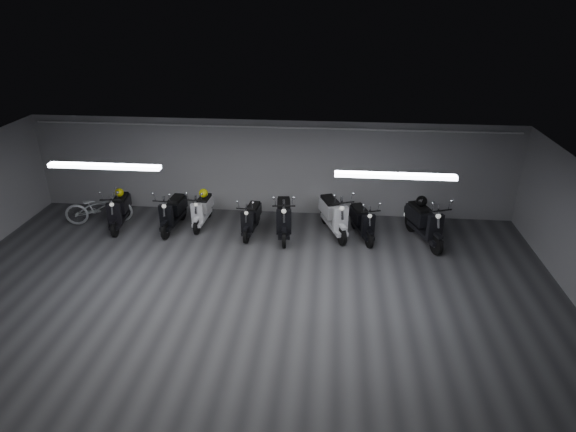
# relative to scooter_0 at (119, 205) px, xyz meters

# --- Properties ---
(floor) EXTENTS (14.00, 10.00, 0.01)m
(floor) POSITION_rel_scooter_0_xyz_m (4.11, -3.57, -0.67)
(floor) COLOR #38383B
(floor) RESTS_ON ground
(ceiling) EXTENTS (14.00, 10.00, 0.01)m
(ceiling) POSITION_rel_scooter_0_xyz_m (4.11, -3.57, 2.14)
(ceiling) COLOR gray
(ceiling) RESTS_ON ground
(back_wall) EXTENTS (14.00, 0.01, 2.80)m
(back_wall) POSITION_rel_scooter_0_xyz_m (4.11, 1.43, 0.73)
(back_wall) COLOR gray
(back_wall) RESTS_ON ground
(fluor_strip_left) EXTENTS (2.40, 0.18, 0.08)m
(fluor_strip_left) POSITION_rel_scooter_0_xyz_m (1.11, -2.57, 2.07)
(fluor_strip_left) COLOR white
(fluor_strip_left) RESTS_ON ceiling
(fluor_strip_right) EXTENTS (2.40, 0.18, 0.08)m
(fluor_strip_right) POSITION_rel_scooter_0_xyz_m (7.11, -2.57, 2.07)
(fluor_strip_right) COLOR white
(fluor_strip_right) RESTS_ON ceiling
(conduit) EXTENTS (13.60, 0.05, 0.05)m
(conduit) POSITION_rel_scooter_0_xyz_m (4.11, 1.35, 1.95)
(conduit) COLOR white
(conduit) RESTS_ON back_wall
(scooter_0) EXTENTS (0.83, 1.85, 1.33)m
(scooter_0) POSITION_rel_scooter_0_xyz_m (0.00, 0.00, 0.00)
(scooter_0) COLOR black
(scooter_0) RESTS_ON floor
(scooter_1) EXTENTS (0.73, 1.84, 1.34)m
(scooter_1) POSITION_rel_scooter_0_xyz_m (1.53, 0.02, 0.00)
(scooter_1) COLOR black
(scooter_1) RESTS_ON floor
(scooter_2) EXTENTS (0.63, 1.68, 1.23)m
(scooter_2) POSITION_rel_scooter_0_xyz_m (2.27, 0.33, -0.05)
(scooter_2) COLOR white
(scooter_2) RESTS_ON floor
(scooter_3) EXTENTS (0.68, 1.66, 1.21)m
(scooter_3) POSITION_rel_scooter_0_xyz_m (3.73, -0.06, -0.06)
(scooter_3) COLOR black
(scooter_3) RESTS_ON floor
(scooter_5) EXTENTS (0.84, 1.99, 1.44)m
(scooter_5) POSITION_rel_scooter_0_xyz_m (4.63, -0.11, 0.05)
(scooter_5) COLOR black
(scooter_5) RESTS_ON floor
(scooter_6) EXTENTS (1.31, 2.08, 1.47)m
(scooter_6) POSITION_rel_scooter_0_xyz_m (5.96, 0.15, 0.07)
(scooter_6) COLOR silver
(scooter_6) RESTS_ON floor
(scooter_7) EXTENTS (1.04, 1.78, 1.26)m
(scooter_7) POSITION_rel_scooter_0_xyz_m (6.72, -0.02, -0.04)
(scooter_7) COLOR black
(scooter_7) RESTS_ON floor
(scooter_8) EXTENTS (1.30, 2.10, 1.48)m
(scooter_8) POSITION_rel_scooter_0_xyz_m (8.33, -0.12, 0.07)
(scooter_8) COLOR black
(scooter_8) RESTS_ON floor
(bicycle) EXTENTS (1.93, 1.11, 1.18)m
(bicycle) POSITION_rel_scooter_0_xyz_m (-0.70, 0.19, -0.07)
(bicycle) COLOR silver
(bicycle) RESTS_ON floor
(helmet_0) EXTENTS (0.26, 0.26, 0.26)m
(helmet_0) POSITION_rel_scooter_0_xyz_m (2.28, 0.55, 0.22)
(helmet_0) COLOR #F6F70E
(helmet_0) RESTS_ON scooter_2
(helmet_1) EXTENTS (0.24, 0.24, 0.24)m
(helmet_1) POSITION_rel_scooter_0_xyz_m (-0.03, 0.25, 0.28)
(helmet_1) COLOR #D1C90C
(helmet_1) RESTS_ON scooter_0
(helmet_2) EXTENTS (0.29, 0.29, 0.29)m
(helmet_2) POSITION_rel_scooter_0_xyz_m (8.23, 0.14, 0.40)
(helmet_2) COLOR black
(helmet_2) RESTS_ON scooter_8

